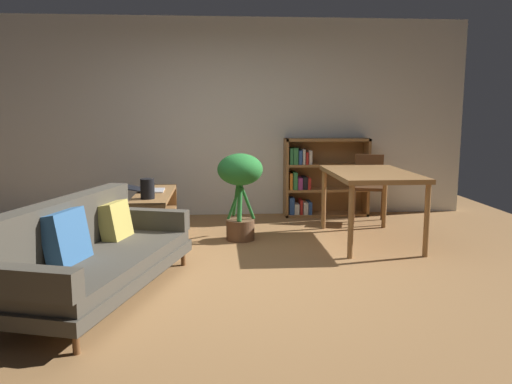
{
  "coord_description": "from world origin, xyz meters",
  "views": [
    {
      "loc": [
        -0.07,
        -4.48,
        1.45
      ],
      "look_at": [
        0.28,
        0.33,
        0.68
      ],
      "focal_mm": 35.98,
      "sensor_mm": 36.0,
      "label": 1
    }
  ],
  "objects_px": {
    "desk_speaker": "(147,189)",
    "bookshelf": "(319,178)",
    "media_console": "(155,216)",
    "potted_floor_plant": "(240,182)",
    "dining_chair_near": "(369,183)",
    "dining_table": "(371,179)",
    "open_laptop": "(147,190)",
    "fabric_couch": "(89,252)"
  },
  "relations": [
    {
      "from": "fabric_couch",
      "to": "desk_speaker",
      "type": "height_order",
      "value": "fabric_couch"
    },
    {
      "from": "desk_speaker",
      "to": "potted_floor_plant",
      "type": "bearing_deg",
      "value": 16.17
    },
    {
      "from": "media_console",
      "to": "dining_table",
      "type": "distance_m",
      "value": 2.46
    },
    {
      "from": "potted_floor_plant",
      "to": "bookshelf",
      "type": "xyz_separation_m",
      "value": [
        1.16,
        1.33,
        -0.13
      ]
    },
    {
      "from": "potted_floor_plant",
      "to": "dining_chair_near",
      "type": "height_order",
      "value": "potted_floor_plant"
    },
    {
      "from": "media_console",
      "to": "bookshelf",
      "type": "bearing_deg",
      "value": 29.96
    },
    {
      "from": "dining_chair_near",
      "to": "dining_table",
      "type": "bearing_deg",
      "value": -105.76
    },
    {
      "from": "dining_table",
      "to": "potted_floor_plant",
      "type": "bearing_deg",
      "value": 173.22
    },
    {
      "from": "potted_floor_plant",
      "to": "bookshelf",
      "type": "distance_m",
      "value": 1.77
    },
    {
      "from": "media_console",
      "to": "potted_floor_plant",
      "type": "relative_size",
      "value": 1.42
    },
    {
      "from": "dining_table",
      "to": "dining_chair_near",
      "type": "height_order",
      "value": "dining_chair_near"
    },
    {
      "from": "fabric_couch",
      "to": "dining_table",
      "type": "relative_size",
      "value": 1.52
    },
    {
      "from": "dining_table",
      "to": "dining_chair_near",
      "type": "xyz_separation_m",
      "value": [
        0.3,
        1.06,
        -0.21
      ]
    },
    {
      "from": "open_laptop",
      "to": "dining_table",
      "type": "height_order",
      "value": "dining_table"
    },
    {
      "from": "desk_speaker",
      "to": "dining_chair_near",
      "type": "bearing_deg",
      "value": 23.41
    },
    {
      "from": "open_laptop",
      "to": "bookshelf",
      "type": "distance_m",
      "value": 2.49
    },
    {
      "from": "open_laptop",
      "to": "dining_table",
      "type": "bearing_deg",
      "value": -9.07
    },
    {
      "from": "open_laptop",
      "to": "dining_chair_near",
      "type": "xyz_separation_m",
      "value": [
        2.8,
        0.66,
        -0.05
      ]
    },
    {
      "from": "desk_speaker",
      "to": "dining_chair_near",
      "type": "xyz_separation_m",
      "value": [
        2.72,
        1.18,
        -0.14
      ]
    },
    {
      "from": "fabric_couch",
      "to": "dining_table",
      "type": "height_order",
      "value": "dining_table"
    },
    {
      "from": "open_laptop",
      "to": "dining_table",
      "type": "relative_size",
      "value": 0.32
    },
    {
      "from": "media_console",
      "to": "dining_table",
      "type": "bearing_deg",
      "value": -6.39
    },
    {
      "from": "dining_table",
      "to": "dining_chair_near",
      "type": "distance_m",
      "value": 1.13
    },
    {
      "from": "desk_speaker",
      "to": "potted_floor_plant",
      "type": "xyz_separation_m",
      "value": [
        0.99,
        0.29,
        0.02
      ]
    },
    {
      "from": "desk_speaker",
      "to": "bookshelf",
      "type": "height_order",
      "value": "bookshelf"
    },
    {
      "from": "desk_speaker",
      "to": "potted_floor_plant",
      "type": "distance_m",
      "value": 1.03
    },
    {
      "from": "fabric_couch",
      "to": "media_console",
      "type": "height_order",
      "value": "fabric_couch"
    },
    {
      "from": "desk_speaker",
      "to": "dining_table",
      "type": "distance_m",
      "value": 2.43
    },
    {
      "from": "open_laptop",
      "to": "desk_speaker",
      "type": "height_order",
      "value": "desk_speaker"
    },
    {
      "from": "fabric_couch",
      "to": "potted_floor_plant",
      "type": "xyz_separation_m",
      "value": [
        1.26,
        1.69,
        0.3
      ]
    },
    {
      "from": "desk_speaker",
      "to": "dining_chair_near",
      "type": "height_order",
      "value": "dining_chair_near"
    },
    {
      "from": "fabric_couch",
      "to": "bookshelf",
      "type": "distance_m",
      "value": 3.88
    },
    {
      "from": "open_laptop",
      "to": "dining_table",
      "type": "xyz_separation_m",
      "value": [
        2.5,
        -0.4,
        0.16
      ]
    },
    {
      "from": "desk_speaker",
      "to": "potted_floor_plant",
      "type": "height_order",
      "value": "potted_floor_plant"
    },
    {
      "from": "potted_floor_plant",
      "to": "bookshelf",
      "type": "height_order",
      "value": "bookshelf"
    },
    {
      "from": "desk_speaker",
      "to": "fabric_couch",
      "type": "bearing_deg",
      "value": -101.08
    },
    {
      "from": "open_laptop",
      "to": "potted_floor_plant",
      "type": "relative_size",
      "value": 0.46
    },
    {
      "from": "media_console",
      "to": "desk_speaker",
      "type": "xyz_separation_m",
      "value": [
        -0.02,
        -0.38,
        0.38
      ]
    },
    {
      "from": "media_console",
      "to": "desk_speaker",
      "type": "distance_m",
      "value": 0.54
    },
    {
      "from": "bookshelf",
      "to": "open_laptop",
      "type": "bearing_deg",
      "value": -153.75
    },
    {
      "from": "potted_floor_plant",
      "to": "dining_table",
      "type": "bearing_deg",
      "value": -6.78
    },
    {
      "from": "dining_table",
      "to": "bookshelf",
      "type": "xyz_separation_m",
      "value": [
        -0.27,
        1.5,
        -0.18
      ]
    }
  ]
}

